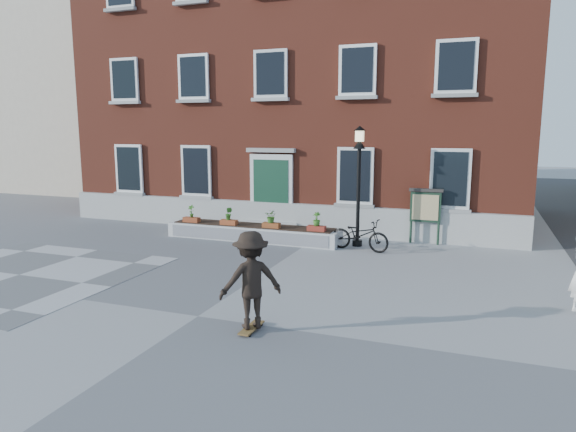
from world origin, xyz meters
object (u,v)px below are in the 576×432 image
at_px(skateboarder, 251,280).
at_px(notice_board, 425,207).
at_px(bicycle, 360,235).
at_px(lamp_post, 359,169).

bearing_deg(skateboarder, notice_board, 75.48).
bearing_deg(bicycle, lamp_post, 29.06).
xyz_separation_m(lamp_post, skateboarder, (-0.28, -7.84, -1.53)).
height_order(bicycle, notice_board, notice_board).
distance_m(bicycle, skateboarder, 7.26).
xyz_separation_m(notice_board, skateboarder, (-2.32, -8.94, -0.26)).
bearing_deg(lamp_post, skateboarder, -92.03).
bearing_deg(notice_board, lamp_post, -151.46).
bearing_deg(lamp_post, notice_board, 28.54).
height_order(notice_board, skateboarder, skateboarder).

